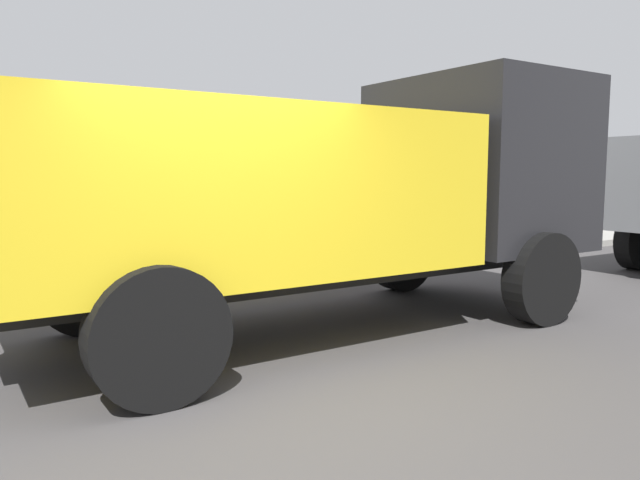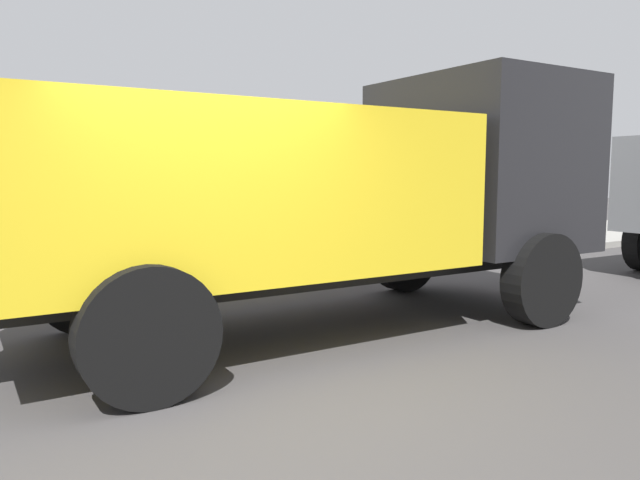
% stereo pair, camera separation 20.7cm
% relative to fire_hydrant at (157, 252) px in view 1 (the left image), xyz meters
% --- Properties ---
extents(ground_plane, '(80.00, 80.00, 0.00)m').
position_rel_fire_hydrant_xyz_m(ground_plane, '(-0.99, -4.82, -0.60)').
color(ground_plane, '#423F3F').
extents(sidewalk_curb, '(36.00, 5.00, 0.15)m').
position_rel_fire_hydrant_xyz_m(sidewalk_curb, '(-0.99, 1.68, -0.52)').
color(sidewalk_curb, '#99968E').
rests_on(sidewalk_curb, ground).
extents(fire_hydrant, '(0.23, 0.51, 0.84)m').
position_rel_fire_hydrant_xyz_m(fire_hydrant, '(0.00, 0.00, 0.00)').
color(fire_hydrant, yellow).
rests_on(fire_hydrant, sidewalk_curb).
extents(loose_tire, '(1.19, 0.66, 1.17)m').
position_rel_fire_hydrant_xyz_m(loose_tire, '(-0.17, -0.51, 0.13)').
color(loose_tire, black).
rests_on(loose_tire, sidewalk_curb).
extents(stop_sign, '(0.76, 0.08, 2.07)m').
position_rel_fire_hydrant_xyz_m(stop_sign, '(3.30, -0.54, 0.98)').
color(stop_sign, gray).
rests_on(stop_sign, sidewalk_curb).
extents(dump_truck_yellow, '(7.06, 2.93, 3.00)m').
position_rel_fire_hydrant_xyz_m(dump_truck_yellow, '(0.94, -3.29, 1.01)').
color(dump_truck_yellow, gold).
rests_on(dump_truck_yellow, ground).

